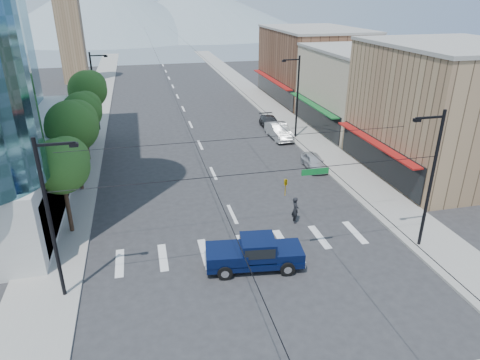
{
  "coord_description": "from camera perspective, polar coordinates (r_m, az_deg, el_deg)",
  "views": [
    {
      "loc": [
        -5.92,
        -21.27,
        15.06
      ],
      "look_at": [
        0.43,
        5.35,
        3.0
      ],
      "focal_mm": 32.0,
      "sensor_mm": 36.0,
      "label": 1
    }
  ],
  "objects": [
    {
      "name": "parked_car_near",
      "position": [
        40.17,
        9.82,
        2.43
      ],
      "size": [
        1.8,
        4.04,
        1.35
      ],
      "primitive_type": "imported",
      "rotation": [
        0.0,
        0.0,
        -0.05
      ],
      "color": "silver",
      "rests_on": "ground"
    },
    {
      "name": "sidewalk_left",
      "position": [
        63.37,
        -18.75,
        8.85
      ],
      "size": [
        4.0,
        120.0,
        0.15
      ],
      "primitive_type": "cube",
      "color": "gray",
      "rests_on": "ground"
    },
    {
      "name": "mountain_left",
      "position": [
        171.56,
        -17.7,
        21.41
      ],
      "size": [
        80.0,
        80.0,
        22.0
      ],
      "primitive_type": "cone",
      "color": "gray",
      "rests_on": "ground"
    },
    {
      "name": "mountain_right",
      "position": [
        183.22,
        -5.68,
        21.78
      ],
      "size": [
        90.0,
        90.0,
        18.0
      ],
      "primitive_type": "cone",
      "color": "gray",
      "rests_on": "ground"
    },
    {
      "name": "shop_near",
      "position": [
        41.73,
        25.77,
        8.19
      ],
      "size": [
        12.0,
        14.0,
        11.0
      ],
      "primitive_type": "cube",
      "color": "#8C6B4C",
      "rests_on": "ground"
    },
    {
      "name": "ground",
      "position": [
        26.73,
        1.8,
        -10.53
      ],
      "size": [
        160.0,
        160.0,
        0.0
      ],
      "primitive_type": "plane",
      "color": "#28282B",
      "rests_on": "ground"
    },
    {
      "name": "signal_rig",
      "position": [
        23.6,
        3.02,
        -2.45
      ],
      "size": [
        21.8,
        0.2,
        9.0
      ],
      "color": "black",
      "rests_on": "ground"
    },
    {
      "name": "tree_midfar",
      "position": [
        42.89,
        -20.15,
        8.76
      ],
      "size": [
        3.65,
        3.64,
        6.71
      ],
      "color": "black",
      "rests_on": "ground"
    },
    {
      "name": "parked_car_mid",
      "position": [
        48.14,
        5.2,
        6.51
      ],
      "size": [
        1.95,
        5.2,
        1.7
      ],
      "primitive_type": "imported",
      "rotation": [
        0.0,
        0.0,
        0.03
      ],
      "color": "#BBBBBB",
      "rests_on": "ground"
    },
    {
      "name": "tree_near",
      "position": [
        29.62,
        -22.57,
        2.01
      ],
      "size": [
        3.65,
        3.64,
        6.71
      ],
      "color": "black",
      "rests_on": "ground"
    },
    {
      "name": "shop_mid",
      "position": [
        53.23,
        16.38,
        11.4
      ],
      "size": [
        12.0,
        14.0,
        9.0
      ],
      "primitive_type": "cube",
      "color": "tan",
      "rests_on": "ground"
    },
    {
      "name": "pedestrian",
      "position": [
        30.48,
        7.37,
        -3.97
      ],
      "size": [
        0.51,
        0.73,
        1.94
      ],
      "primitive_type": "imported",
      "rotation": [
        0.0,
        0.0,
        1.51
      ],
      "color": "black",
      "rests_on": "ground"
    },
    {
      "name": "lamp_pole_ne",
      "position": [
        47.44,
        7.53,
        11.26
      ],
      "size": [
        2.0,
        0.25,
        9.0
      ],
      "color": "black",
      "rests_on": "ground"
    },
    {
      "name": "tree_far",
      "position": [
        49.56,
        -19.52,
        11.44
      ],
      "size": [
        4.09,
        4.09,
        7.52
      ],
      "color": "black",
      "rests_on": "ground"
    },
    {
      "name": "lamp_pole_nw",
      "position": [
        52.48,
        -18.72,
        11.44
      ],
      "size": [
        2.0,
        0.25,
        9.0
      ],
      "color": "black",
      "rests_on": "ground"
    },
    {
      "name": "clock_tower",
      "position": [
        84.06,
        -21.9,
        19.19
      ],
      "size": [
        4.8,
        4.8,
        20.4
      ],
      "color": "#8C6B4C",
      "rests_on": "ground"
    },
    {
      "name": "sidewalk_right",
      "position": [
        65.58,
        2.86,
        10.54
      ],
      "size": [
        4.0,
        120.0,
        0.15
      ],
      "primitive_type": "cube",
      "color": "gray",
      "rests_on": "ground"
    },
    {
      "name": "shop_far",
      "position": [
        67.29,
        9.74,
        14.86
      ],
      "size": [
        12.0,
        18.0,
        10.0
      ],
      "primitive_type": "cube",
      "color": "brown",
      "rests_on": "ground"
    },
    {
      "name": "pickup_truck",
      "position": [
        25.49,
        1.85,
        -9.65
      ],
      "size": [
        6.01,
        2.83,
        1.96
      ],
      "rotation": [
        0.0,
        0.0,
        -0.13
      ],
      "color": "#071135",
      "rests_on": "ground"
    },
    {
      "name": "parked_car_far",
      "position": [
        51.85,
        4.06,
        7.64
      ],
      "size": [
        2.1,
        4.87,
        1.4
      ],
      "primitive_type": "imported",
      "rotation": [
        0.0,
        0.0,
        -0.03
      ],
      "color": "#2E2E31",
      "rests_on": "ground"
    },
    {
      "name": "tree_midnear",
      "position": [
        36.02,
        -21.29,
        6.91
      ],
      "size": [
        4.09,
        4.09,
        7.52
      ],
      "color": "black",
      "rests_on": "ground"
    }
  ]
}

